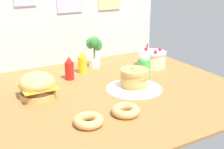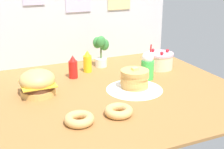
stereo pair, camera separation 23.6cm
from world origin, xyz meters
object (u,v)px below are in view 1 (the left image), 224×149
Objects in this scene: burger at (37,86)px; ketchup_bottle at (69,69)px; donut_chocolate at (126,110)px; donut_pink_glaze at (89,120)px; mustard_bottle at (82,63)px; potted_plant at (94,50)px; pancake_stack at (134,80)px; layer_cake at (153,59)px; cream_soda_cup at (144,65)px.

burger is 42.54cm from ketchup_bottle.
burger is 1.43× the size of donut_chocolate.
donut_pink_glaze is at bearing -75.90° from burger.
donut_pink_glaze is at bearing -112.59° from mustard_bottle.
ketchup_bottle is 1.08× the size of donut_pink_glaze.
burger is 82.07cm from potted_plant.
burger is 73.90cm from pancake_stack.
potted_plant reaches higher than layer_cake.
cream_soda_cup is (21.36, 17.13, 4.43)cm from pancake_stack.
donut_pink_glaze is (-56.75, -35.23, -4.42)cm from pancake_stack.
layer_cake reaches higher than donut_chocolate.
pancake_stack is 57.61cm from ketchup_bottle.
burger is at bearing -147.52° from potted_plant.
ketchup_bottle reaches higher than donut_chocolate.
donut_chocolate is (-51.21, -51.99, -8.84)cm from cream_soda_cup.
ketchup_bottle is (-82.38, 7.70, 1.60)cm from layer_cake.
burger is 1.33× the size of mustard_bottle.
donut_pink_glaze is at bearing -146.16° from cream_soda_cup.
cream_soda_cup is (-25.19, -20.24, 4.11)cm from layer_cake.
burger reaches higher than donut_chocolate.
cream_soda_cup is at bearing -141.22° from layer_cake.
layer_cake is 0.82× the size of potted_plant.
cream_soda_cup reaches higher than mustard_bottle.
donut_chocolate is (-76.40, -72.23, -4.73)cm from layer_cake.
cream_soda_cup is at bearing 38.73° from pancake_stack.
pancake_stack is 1.13× the size of cream_soda_cup.
mustard_bottle is 20.94cm from potted_plant.
pancake_stack is at bearing 49.42° from donut_chocolate.
donut_pink_glaze and donut_chocolate have the same top height.
layer_cake is at bearing -5.34° from ketchup_bottle.
layer_cake is 126.34cm from donut_pink_glaze.
donut_pink_glaze is 26.90cm from donut_chocolate.
burger is at bearing 163.55° from pancake_stack.
pancake_stack reaches higher than donut_pink_glaze.
pancake_stack is at bearing -88.33° from potted_plant.
potted_plant is at bearing 30.20° from ketchup_bottle.
ketchup_bottle is at bearing 34.58° from burger.
potted_plant is (27.96, 99.68, 13.43)cm from donut_chocolate.
burger is 62.10cm from mustard_bottle.
cream_soda_cup is at bearing -64.01° from potted_plant.
ketchup_bottle is 39.91cm from potted_plant.
cream_soda_cup reaches higher than ketchup_bottle.
donut_chocolate is (-10.74, -90.11, -6.34)cm from mustard_bottle.
mustard_bottle is at bearing 136.71° from cream_soda_cup.
donut_pink_glaze is 114.89cm from potted_plant.
burger is 1.33× the size of ketchup_bottle.
potted_plant is (68.96, 43.90, 7.27)cm from burger.
cream_soda_cup is at bearing -2.36° from burger.
mustard_bottle reaches higher than pancake_stack.
donut_pink_glaze is at bearing -179.20° from donut_chocolate.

